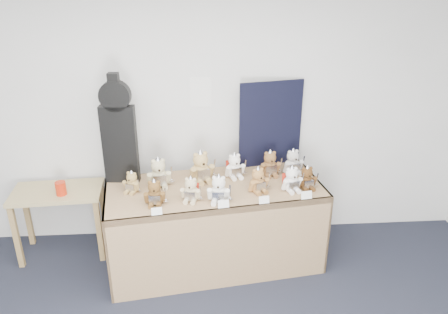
{
  "coord_description": "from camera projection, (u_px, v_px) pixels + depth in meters",
  "views": [
    {
      "loc": [
        0.11,
        -1.69,
        2.71
      ],
      "look_at": [
        0.36,
        1.82,
        1.18
      ],
      "focal_mm": 35.0,
      "sensor_mm": 36.0,
      "label": 1
    }
  ],
  "objects": [
    {
      "name": "red_cup",
      "position": [
        61.0,
        188.0,
        4.15
      ],
      "size": [
        0.1,
        0.1,
        0.13
      ],
      "primitive_type": "cylinder",
      "color": "red",
      "rests_on": "side_table"
    },
    {
      "name": "entry_card_a",
      "position": [
        157.0,
        211.0,
        3.58
      ],
      "size": [
        0.09,
        0.03,
        0.06
      ],
      "primitive_type": "cube",
      "rotation": [
        -0.24,
        0.0,
        0.14
      ],
      "color": "white",
      "rests_on": "display_table"
    },
    {
      "name": "guitar_case",
      "position": [
        119.0,
        131.0,
        3.97
      ],
      "size": [
        0.32,
        0.12,
        1.04
      ],
      "rotation": [
        0.0,
        0.0,
        -0.08
      ],
      "color": "black",
      "rests_on": "display_table"
    },
    {
      "name": "navy_board",
      "position": [
        271.0,
        124.0,
        4.35
      ],
      "size": [
        0.65,
        0.15,
        0.87
      ],
      "primitive_type": "cube",
      "rotation": [
        0.0,
        0.0,
        0.21
      ],
      "color": "black",
      "rests_on": "display_table"
    },
    {
      "name": "teddy_back_centre_right",
      "position": [
        235.0,
        167.0,
        4.21
      ],
      "size": [
        0.23,
        0.2,
        0.27
      ],
      "rotation": [
        0.0,
        0.0,
        0.26
      ],
      "color": "white",
      "rests_on": "display_table"
    },
    {
      "name": "teddy_front_end",
      "position": [
        307.0,
        179.0,
        3.99
      ],
      "size": [
        0.2,
        0.18,
        0.24
      ],
      "rotation": [
        0.0,
        0.0,
        0.18
      ],
      "color": "#52351C",
      "rests_on": "display_table"
    },
    {
      "name": "teddy_back_left",
      "position": [
        159.0,
        174.0,
        4.03
      ],
      "size": [
        0.26,
        0.22,
        0.31
      ],
      "rotation": [
        0.0,
        0.0,
        0.17
      ],
      "color": "#C4BA8F",
      "rests_on": "display_table"
    },
    {
      "name": "teddy_front_far_right",
      "position": [
        292.0,
        180.0,
        3.95
      ],
      "size": [
        0.22,
        0.2,
        0.26
      ],
      "rotation": [
        0.0,
        0.0,
        0.24
      ],
      "color": "white",
      "rests_on": "display_table"
    },
    {
      "name": "teddy_back_end",
      "position": [
        293.0,
        163.0,
        4.29
      ],
      "size": [
        0.23,
        0.21,
        0.28
      ],
      "rotation": [
        0.0,
        0.0,
        0.28
      ],
      "color": "silver",
      "rests_on": "display_table"
    },
    {
      "name": "teddy_front_right",
      "position": [
        258.0,
        181.0,
        3.94
      ],
      "size": [
        0.22,
        0.2,
        0.26
      ],
      "rotation": [
        0.0,
        0.0,
        0.37
      ],
      "color": "#A1703D",
      "rests_on": "display_table"
    },
    {
      "name": "teddy_back_centre_left",
      "position": [
        201.0,
        168.0,
        4.12
      ],
      "size": [
        0.28,
        0.26,
        0.34
      ],
      "rotation": [
        0.0,
        0.0,
        0.35
      ],
      "color": "tan",
      "rests_on": "display_table"
    },
    {
      "name": "teddy_back_far_left",
      "position": [
        132.0,
        183.0,
        3.94
      ],
      "size": [
        0.18,
        0.17,
        0.22
      ],
      "rotation": [
        0.0,
        0.0,
        -0.38
      ],
      "color": "#A8884E",
      "rests_on": "display_table"
    },
    {
      "name": "teddy_front_left",
      "position": [
        191.0,
        190.0,
        3.79
      ],
      "size": [
        0.2,
        0.19,
        0.25
      ],
      "rotation": [
        0.0,
        0.0,
        -0.22
      ],
      "color": "#C5B38B",
      "rests_on": "display_table"
    },
    {
      "name": "entry_card_c",
      "position": [
        264.0,
        200.0,
        3.75
      ],
      "size": [
        0.09,
        0.03,
        0.07
      ],
      "primitive_type": "cube",
      "rotation": [
        -0.24,
        0.0,
        0.14
      ],
      "color": "white",
      "rests_on": "display_table"
    },
    {
      "name": "teddy_front_far_left",
      "position": [
        155.0,
        194.0,
        3.72
      ],
      "size": [
        0.21,
        0.16,
        0.25
      ],
      "rotation": [
        0.0,
        0.0,
        0.01
      ],
      "color": "brown",
      "rests_on": "display_table"
    },
    {
      "name": "side_table",
      "position": [
        59.0,
        201.0,
        4.31
      ],
      "size": [
        0.88,
        0.53,
        0.71
      ],
      "rotation": [
        0.0,
        0.0,
        0.07
      ],
      "color": "tan",
      "rests_on": "floor"
    },
    {
      "name": "teddy_back_right",
      "position": [
        270.0,
        164.0,
        4.25
      ],
      "size": [
        0.23,
        0.2,
        0.28
      ],
      "rotation": [
        0.0,
        0.0,
        0.12
      ],
      "color": "brown",
      "rests_on": "display_table"
    },
    {
      "name": "display_table",
      "position": [
        216.0,
        207.0,
        4.06
      ],
      "size": [
        2.1,
        1.11,
        0.84
      ],
      "rotation": [
        0.0,
        0.0,
        0.14
      ],
      "color": "#8D6847",
      "rests_on": "floor"
    },
    {
      "name": "entry_card_b",
      "position": [
        223.0,
        204.0,
        3.68
      ],
      "size": [
        0.1,
        0.03,
        0.07
      ],
      "primitive_type": "cube",
      "rotation": [
        -0.24,
        0.0,
        0.14
      ],
      "color": "white",
      "rests_on": "display_table"
    },
    {
      "name": "room_shell",
      "position": [
        201.0,
        92.0,
        4.28
      ],
      "size": [
        6.0,
        6.0,
        6.0
      ],
      "color": "silver",
      "rests_on": "floor"
    },
    {
      "name": "teddy_front_centre",
      "position": [
        219.0,
        190.0,
        3.76
      ],
      "size": [
        0.23,
        0.19,
        0.28
      ],
      "rotation": [
        0.0,
        0.0,
        -0.15
      ],
      "color": "silver",
      "rests_on": "display_table"
    },
    {
      "name": "entry_card_d",
      "position": [
        307.0,
        195.0,
        3.83
      ],
      "size": [
        0.1,
        0.03,
        0.07
      ],
      "primitive_type": "cube",
      "rotation": [
        -0.24,
        0.0,
        0.14
      ],
      "color": "white",
      "rests_on": "display_table"
    }
  ]
}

